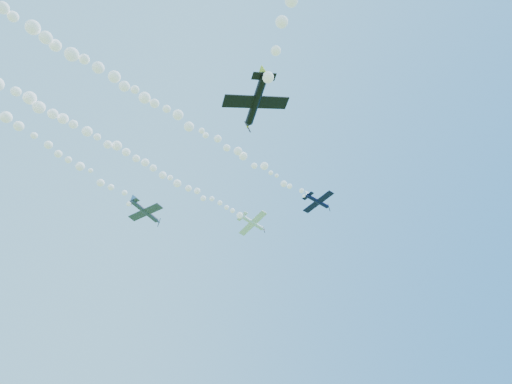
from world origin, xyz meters
name	(u,v)px	position (x,y,z in m)	size (l,w,h in m)	color
plane_white	(253,223)	(14.94, 13.43, 53.04)	(6.75, 6.88, 2.42)	white
smoke_trail_white	(90,133)	(-18.25, 3.22, 52.75)	(62.65, 20.98, 2.88)	white
plane_navy	(318,202)	(22.51, 1.31, 52.30)	(6.50, 6.88, 1.74)	#0B0E33
smoke_trail_navy	(152,101)	(-11.30, -7.57, 52.09)	(63.95, 18.53, 2.59)	white
plane_grey	(145,212)	(-6.76, 8.00, 44.46)	(6.28, 6.68, 2.56)	#3B4055
plane_black	(256,101)	(-2.92, -24.40, 37.03)	(6.95, 6.80, 2.83)	black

